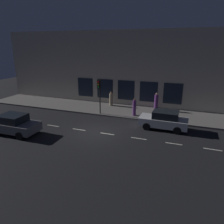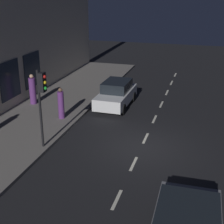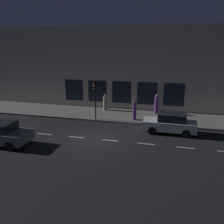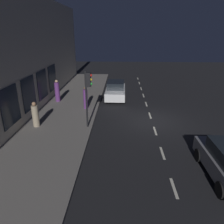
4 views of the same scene
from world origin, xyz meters
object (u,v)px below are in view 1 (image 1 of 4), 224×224
Objects in this scene: parked_car_0 at (14,124)px; pedestrian_2 at (156,102)px; pedestrian_1 at (111,99)px; traffic_light at (99,89)px; parked_car_1 at (164,120)px; pedestrian_0 at (134,108)px.

pedestrian_2 is (10.13, -9.70, 0.22)m from parked_car_0.
pedestrian_1 reaches higher than parked_car_0.
pedestrian_2 is at bearing 135.41° from parked_car_0.
pedestrian_2 is at bearing 124.34° from pedestrian_1.
pedestrian_2 reaches higher than pedestrian_1.
traffic_light is 6.44m from pedestrian_2.
parked_car_1 is 2.31× the size of pedestrian_0.
pedestrian_1 is (2.64, 3.45, -0.07)m from pedestrian_0.
parked_car_0 is 0.96× the size of parked_car_1.
parked_car_1 is 8.22m from pedestrian_1.
traffic_light reaches higher than pedestrian_1.
parked_car_0 is at bearing 44.38° from pedestrian_2.
pedestrian_0 is (7.42, -7.99, 0.17)m from parked_car_0.
traffic_light is 0.92× the size of parked_car_0.
parked_car_1 is (5.16, -11.15, -0.00)m from parked_car_0.
pedestrian_0 is at bearing -77.10° from traffic_light.
pedestrian_1 reaches higher than parked_car_1.
pedestrian_0 is 4.34m from pedestrian_1.
traffic_light reaches higher than pedestrian_0.
parked_car_0 is 2.38× the size of pedestrian_1.
parked_car_0 is 14.03m from pedestrian_2.
pedestrian_0 reaches higher than parked_car_1.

